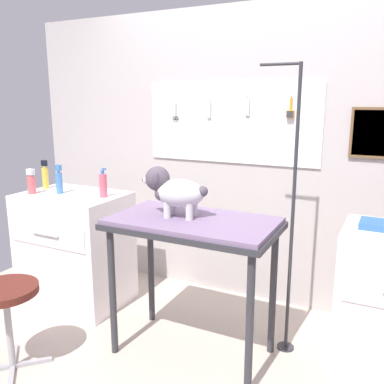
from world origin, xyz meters
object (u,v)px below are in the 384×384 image
Objects in this scene: dog at (173,190)px; stool at (6,301)px; grooming_table at (193,234)px; grooming_arm at (291,224)px; spray_bottle_short at (103,185)px; counter_left at (75,248)px.

dog is 1.18m from stool.
dog is (-0.13, -0.00, 0.26)m from grooming_table.
grooming_arm reaches higher than spray_bottle_short.
grooming_arm is 0.75m from dog.
grooming_table reaches higher than stool.
grooming_arm reaches higher than dog.
spray_bottle_short is at bearing 4.70° from counter_left.
counter_left is (-1.16, 0.22, -0.35)m from grooming_table.
dog reaches higher than spray_bottle_short.
grooming_table is at bearing -15.94° from spray_bottle_short.
dog is (-0.65, -0.31, 0.21)m from grooming_arm.
spray_bottle_short is (-0.87, 0.25, 0.18)m from grooming_table.
grooming_arm is at bearing 25.55° from dog.
stool is (-1.43, -0.95, -0.40)m from grooming_arm.
spray_bottle_short is (-1.39, -0.06, 0.13)m from grooming_arm.
grooming_table is 0.92m from spray_bottle_short.
stool is at bearing -92.56° from spray_bottle_short.
grooming_table is 0.56× the size of grooming_arm.
stool is (0.25, -0.87, 0.00)m from counter_left.
grooming_table is 1.91× the size of stool.
stool is (-0.78, -0.64, -0.62)m from dog.
counter_left is 1.66× the size of stool.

